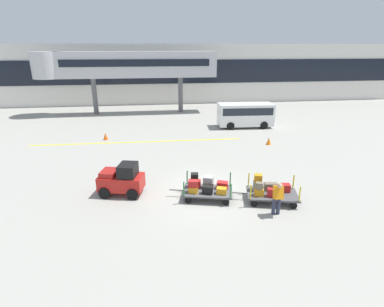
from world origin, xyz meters
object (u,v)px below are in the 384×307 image
object	(u,v)px
safety_cone_near	(106,136)
safety_cone_far	(269,141)
baggage_cart_lead	(206,188)
baggage_tug	(122,180)
shuttle_van	(245,113)
baggage_handler	(278,197)
baggage_cart_middle	(270,191)

from	to	relation	value
safety_cone_near	safety_cone_far	bearing A→B (deg)	-13.38
baggage_cart_lead	safety_cone_far	world-z (taller)	baggage_cart_lead
baggage_tug	shuttle_van	bearing A→B (deg)	50.64
shuttle_van	safety_cone_far	distance (m)	5.40
baggage_handler	shuttle_van	distance (m)	15.18
baggage_cart_middle	safety_cone_near	distance (m)	14.30
baggage_cart_middle	baggage_handler	xyz separation A→B (m)	(-0.18, -1.26, 0.35)
baggage_cart_lead	safety_cone_near	bearing A→B (deg)	120.08
baggage_tug	shuttle_van	size ratio (longest dim) A/B	0.47
baggage_tug	safety_cone_near	bearing A→B (deg)	102.27
baggage_cart_middle	baggage_handler	distance (m)	1.32
baggage_cart_middle	safety_cone_far	xyz separation A→B (m)	(3.17, 8.27, -0.24)
baggage_cart_lead	baggage_cart_middle	world-z (taller)	baggage_cart_middle
baggage_cart_middle	safety_cone_near	size ratio (longest dim) A/B	5.61
baggage_cart_middle	safety_cone_far	bearing A→B (deg)	69.02
baggage_handler	safety_cone_near	world-z (taller)	baggage_handler
baggage_cart_lead	shuttle_van	distance (m)	14.18
baggage_tug	safety_cone_far	world-z (taller)	baggage_tug
baggage_cart_lead	shuttle_van	bearing A→B (deg)	65.64
baggage_tug	baggage_handler	xyz separation A→B (m)	(6.69, -2.87, 0.11)
baggage_cart_lead	baggage_cart_middle	size ratio (longest dim) A/B	1.00
baggage_cart_lead	shuttle_van	xyz separation A→B (m)	(5.84, 12.90, 0.71)
baggage_tug	safety_cone_far	distance (m)	12.06
shuttle_van	baggage_handler	bearing A→B (deg)	-101.94
safety_cone_far	baggage_handler	bearing A→B (deg)	-109.35
safety_cone_near	safety_cone_far	distance (m)	12.45
baggage_tug	baggage_cart_lead	bearing A→B (deg)	-13.00
baggage_tug	baggage_cart_middle	bearing A→B (deg)	-13.17
baggage_cart_lead	baggage_tug	bearing A→B (deg)	167.00
baggage_tug	safety_cone_far	bearing A→B (deg)	33.60
baggage_tug	baggage_handler	distance (m)	7.28
baggage_handler	safety_cone_near	distance (m)	15.21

